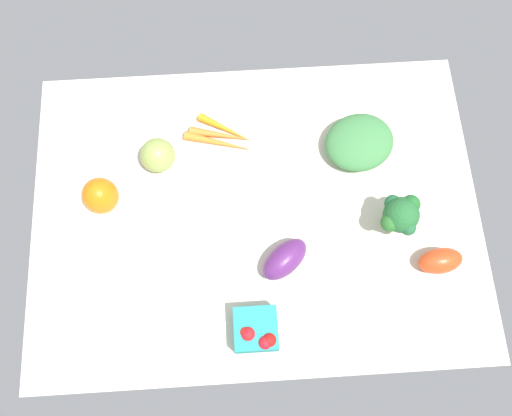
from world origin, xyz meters
TOP-DOWN VIEW (x-y plane):
  - tablecloth at (0.00, 0.00)cm, footprint 104.00×76.00cm
  - leafy_greens_clump at (25.48, 14.47)cm, footprint 20.43×19.24cm
  - carrot_bunch at (-7.20, 19.28)cm, footprint 17.16×11.75cm
  - roma_tomato at (39.88, -15.11)cm, footprint 10.44×6.65cm
  - berry_basket at (-1.69, -27.79)cm, footprint 9.21×9.21cm
  - heirloom_tomato_green at (-22.19, 13.73)cm, footprint 8.14×8.14cm
  - bell_pepper_orange at (-35.09, 4.23)cm, footprint 11.05×11.05cm
  - broccoli_head at (31.16, -5.50)cm, footprint 9.15×9.45cm
  - eggplant at (5.55, -12.72)cm, footprint 13.20×12.45cm

SIDE VIEW (x-z plane):
  - tablecloth at x=0.00cm, z-range 0.00..2.00cm
  - carrot_bunch at x=-7.20cm, z-range 1.97..4.19cm
  - roma_tomato at x=39.88cm, z-range 2.00..7.67cm
  - berry_basket at x=-1.69cm, z-range 1.86..8.48cm
  - eggplant at x=5.55cm, z-range 2.00..8.41cm
  - leafy_greens_clump at x=25.48cm, z-range 2.00..8.67cm
  - heirloom_tomato_green at x=-22.19cm, z-range 2.00..10.14cm
  - bell_pepper_orange at x=-35.09cm, z-range 2.00..11.35cm
  - broccoli_head at x=31.16cm, z-range 3.80..15.90cm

